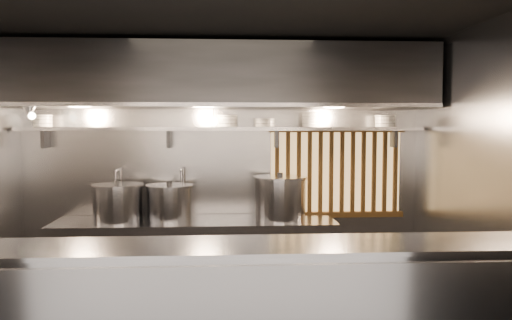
{
  "coord_description": "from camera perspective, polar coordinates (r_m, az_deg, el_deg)",
  "views": [
    {
      "loc": [
        0.03,
        -4.2,
        1.91
      ],
      "look_at": [
        0.32,
        0.55,
        1.59
      ],
      "focal_mm": 35.0,
      "sensor_mm": 36.0,
      "label": 1
    }
  ],
  "objects": [
    {
      "name": "heat_lamp",
      "position": [
        5.41,
        -24.46,
        5.21
      ],
      "size": [
        0.25,
        0.35,
        0.2
      ],
      "color": "#A1A1A7",
      "rests_on": "exhaust_hood"
    },
    {
      "name": "ceiling",
      "position": [
        4.3,
        -3.94,
        15.85
      ],
      "size": [
        4.5,
        4.5,
        0.0
      ],
      "primitive_type": "plane",
      "rotation": [
        3.14,
        0.0,
        0.0
      ],
      "color": "black",
      "rests_on": "wall_back"
    },
    {
      "name": "bowl_stack_3",
      "position": [
        5.6,
        6.24,
        4.63
      ],
      "size": [
        0.21,
        0.21,
        0.17
      ],
      "color": "white",
      "rests_on": "bowl_shelf"
    },
    {
      "name": "stock_pot_left",
      "position": [
        5.47,
        -9.85,
        -4.77
      ],
      "size": [
        0.65,
        0.65,
        0.42
      ],
      "rotation": [
        0.0,
        0.0,
        -0.34
      ],
      "color": "#A1A1A7",
      "rests_on": "cooking_bench"
    },
    {
      "name": "bowl_shelf",
      "position": [
        5.52,
        -3.8,
        3.57
      ],
      "size": [
        4.4,
        0.34,
        0.04
      ],
      "primitive_type": "cube",
      "color": "#A1A1A7",
      "rests_on": "wall_back"
    },
    {
      "name": "bowl_stack_4",
      "position": [
        5.81,
        14.56,
        4.32
      ],
      "size": [
        0.24,
        0.24,
        0.13
      ],
      "color": "white",
      "rests_on": "bowl_shelf"
    },
    {
      "name": "bowl_stack_2",
      "position": [
        5.54,
        1.03,
        4.27
      ],
      "size": [
        0.23,
        0.23,
        0.09
      ],
      "color": "white",
      "rests_on": "bowl_shelf"
    },
    {
      "name": "faucet_left",
      "position": [
        5.72,
        -15.37,
        -2.3
      ],
      "size": [
        0.04,
        0.3,
        0.5
      ],
      "color": "silver",
      "rests_on": "wall_back"
    },
    {
      "name": "faucet_right",
      "position": [
        5.62,
        -8.36,
        -2.31
      ],
      "size": [
        0.04,
        0.3,
        0.5
      ],
      "color": "silver",
      "rests_on": "wall_back"
    },
    {
      "name": "wood_screen",
      "position": [
        5.82,
        9.14,
        -1.38
      ],
      "size": [
        1.56,
        0.09,
        1.04
      ],
      "color": "#F1BA6C",
      "rests_on": "wall_back"
    },
    {
      "name": "bowl_stack_1",
      "position": [
        5.52,
        -3.3,
        4.46
      ],
      "size": [
        0.24,
        0.24,
        0.13
      ],
      "color": "white",
      "rests_on": "bowl_shelf"
    },
    {
      "name": "wall_right",
      "position": [
        4.78,
        24.24,
        -2.57
      ],
      "size": [
        0.0,
        3.0,
        3.0
      ],
      "primitive_type": "plane",
      "rotation": [
        1.57,
        0.0,
        -1.57
      ],
      "color": "gray",
      "rests_on": "floor"
    },
    {
      "name": "pendant_bulb",
      "position": [
        5.41,
        -4.87,
        4.43
      ],
      "size": [
        0.09,
        0.09,
        0.19
      ],
      "color": "#2D2D30",
      "rests_on": "exhaust_hood"
    },
    {
      "name": "stock_pot_right",
      "position": [
        5.42,
        2.76,
        -4.32
      ],
      "size": [
        0.71,
        0.71,
        0.51
      ],
      "rotation": [
        0.0,
        0.0,
        0.24
      ],
      "color": "#A1A1A7",
      "rests_on": "cooking_bench"
    },
    {
      "name": "wall_back",
      "position": [
        5.73,
        -3.77,
        -1.23
      ],
      "size": [
        4.5,
        0.0,
        4.5
      ],
      "primitive_type": "plane",
      "rotation": [
        1.57,
        0.0,
        0.0
      ],
      "color": "gray",
      "rests_on": "floor"
    },
    {
      "name": "stock_pot_mid",
      "position": [
        5.48,
        -15.5,
        -4.73
      ],
      "size": [
        0.7,
        0.7,
        0.44
      ],
      "rotation": [
        0.0,
        0.0,
        -0.37
      ],
      "color": "#A1A1A7",
      "rests_on": "cooking_bench"
    },
    {
      "name": "exhaust_hood",
      "position": [
        5.33,
        -3.83,
        9.42
      ],
      "size": [
        4.4,
        0.81,
        0.65
      ],
      "color": "#2D2D30",
      "rests_on": "ceiling"
    },
    {
      "name": "bowl_stack_0",
      "position": [
        5.87,
        -23.22,
        4.12
      ],
      "size": [
        0.22,
        0.22,
        0.13
      ],
      "color": "white",
      "rests_on": "bowl_shelf"
    },
    {
      "name": "cooking_bench",
      "position": [
        5.54,
        -6.91,
        -11.42
      ],
      "size": [
        3.0,
        0.7,
        0.9
      ],
      "primitive_type": "cube",
      "color": "#A1A1A7",
      "rests_on": "floor"
    }
  ]
}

